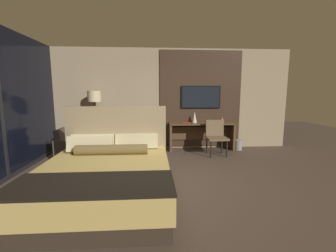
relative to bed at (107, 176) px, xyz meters
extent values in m
plane|color=#4C3D33|center=(1.01, 0.42, -0.34)|extent=(16.00, 16.00, 0.00)
cube|color=tan|center=(1.01, 3.02, 1.06)|extent=(7.20, 0.06, 2.80)
cube|color=#3D2B1E|center=(2.07, 2.97, 1.06)|extent=(2.30, 0.03, 2.70)
cube|color=black|center=(-1.97, 0.82, 1.06)|extent=(0.04, 0.06, 2.80)
cube|color=black|center=(-1.97, 0.82, -0.30)|extent=(0.05, 6.00, 0.08)
cube|color=#33281E|center=(0.01, -0.13, -0.23)|extent=(1.83, 2.13, 0.22)
cube|color=tan|center=(0.01, -0.13, 0.05)|extent=(1.89, 2.20, 0.33)
cube|color=black|center=(0.01, -0.85, 0.22)|extent=(1.91, 0.77, 0.02)
cube|color=#998460|center=(0.01, 1.01, 0.33)|extent=(1.92, 0.08, 1.34)
cube|color=beige|center=(-0.40, 0.87, 0.35)|extent=(0.79, 0.23, 0.31)
cube|color=beige|center=(0.41, 0.87, 0.35)|extent=(0.79, 0.23, 0.31)
cube|color=beige|center=(-0.40, 0.66, 0.35)|extent=(0.79, 0.25, 0.32)
cylinder|color=brown|center=(0.01, 0.45, 0.30)|extent=(1.23, 0.17, 0.17)
cube|color=brown|center=(2.07, 2.72, 0.41)|extent=(1.80, 0.45, 0.03)
cube|color=brown|center=(1.20, 2.72, 0.03)|extent=(0.06, 0.41, 0.73)
cube|color=brown|center=(2.94, 2.72, 0.03)|extent=(0.06, 0.41, 0.73)
cube|color=brown|center=(2.07, 2.93, 0.10)|extent=(1.68, 0.02, 0.36)
cube|color=black|center=(2.07, 2.94, 1.13)|extent=(1.12, 0.04, 0.63)
cube|color=black|center=(2.07, 2.92, 1.13)|extent=(1.05, 0.01, 0.58)
cube|color=brown|center=(2.33, 2.14, 0.11)|extent=(0.52, 0.50, 0.05)
cube|color=brown|center=(2.33, 2.35, 0.35)|extent=(0.47, 0.12, 0.42)
cylinder|color=black|center=(2.14, 1.94, -0.12)|extent=(0.04, 0.04, 0.42)
cylinder|color=black|center=(2.54, 1.95, -0.12)|extent=(0.04, 0.04, 0.42)
cylinder|color=black|center=(2.13, 2.33, -0.12)|extent=(0.04, 0.04, 0.42)
cylinder|color=black|center=(2.53, 2.34, -0.12)|extent=(0.04, 0.04, 0.42)
cube|color=#47423D|center=(-1.17, 2.09, -0.14)|extent=(0.74, 0.59, 0.39)
cube|color=#47423D|center=(-1.46, 2.10, 0.23)|extent=(0.22, 0.57, 0.38)
cube|color=#47423D|center=(-1.18, 1.76, -0.07)|extent=(0.72, 0.13, 0.53)
cube|color=#47423D|center=(-1.15, 2.42, -0.07)|extent=(0.72, 0.13, 0.53)
cylinder|color=#282623|center=(-0.79, 2.63, -0.32)|extent=(0.28, 0.28, 0.03)
cylinder|color=#332D28|center=(-0.79, 2.63, 0.36)|extent=(0.03, 0.03, 1.40)
cylinder|color=beige|center=(-0.79, 2.63, 1.16)|extent=(0.34, 0.34, 0.28)
cone|color=silver|center=(1.88, 2.81, 0.58)|extent=(0.13, 0.13, 0.31)
cone|color=#B2563D|center=(2.65, 2.78, 0.50)|extent=(0.14, 0.14, 0.16)
cube|color=maroon|center=(1.64, 2.72, 0.44)|extent=(0.25, 0.19, 0.03)
cylinder|color=gray|center=(3.10, 2.66, -0.20)|extent=(0.22, 0.22, 0.28)
camera|label=1|loc=(0.72, -3.35, 1.27)|focal=24.00mm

